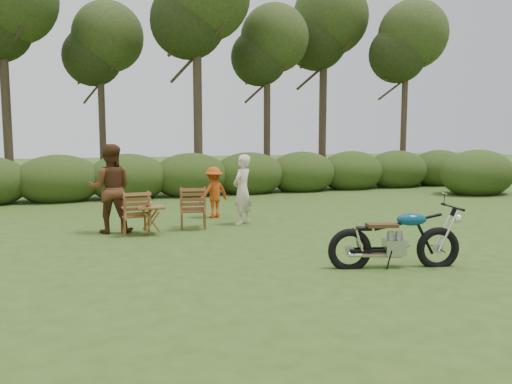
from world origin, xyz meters
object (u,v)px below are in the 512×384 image
object	(u,v)px
cup	(148,204)
adult_b	(112,232)
lawn_chair_right	(193,228)
lawn_chair_left	(135,233)
motorcycle	(394,267)
adult_a	(242,224)
child	(214,217)
side_table	(151,221)

from	to	relation	value
cup	adult_b	distance (m)	1.02
lawn_chair_right	cup	bearing A→B (deg)	33.37
lawn_chair_left	motorcycle	bearing A→B (deg)	127.20
adult_a	child	xyz separation A→B (m)	(-0.33, 1.10, 0.00)
cup	adult_b	bearing A→B (deg)	144.60
side_table	adult_b	distance (m)	0.92
motorcycle	cup	bearing A→B (deg)	144.46
lawn_chair_right	side_table	size ratio (longest dim) A/B	1.57
motorcycle	adult_a	xyz separation A→B (m)	(-0.91, 4.20, 0.00)
lawn_chair_right	child	xyz separation A→B (m)	(0.78, 1.15, 0.00)
lawn_chair_right	adult_b	world-z (taller)	adult_b
lawn_chair_right	cup	distance (m)	1.22
side_table	cup	xyz separation A→B (m)	(-0.05, 0.04, 0.33)
adult_a	lawn_chair_right	bearing A→B (deg)	-39.20
cup	adult_b	size ratio (longest dim) A/B	0.07
cup	child	bearing A→B (deg)	40.66
cup	adult_a	size ratio (longest dim) A/B	0.08
side_table	adult_a	size ratio (longest dim) A/B	0.37
child	lawn_chair_right	bearing A→B (deg)	36.25
adult_a	adult_b	xyz separation A→B (m)	(-2.77, 0.05, 0.00)
lawn_chair_right	side_table	xyz separation A→B (m)	(-0.94, -0.41, 0.28)
lawn_chair_right	side_table	bearing A→B (deg)	36.40
lawn_chair_left	adult_b	world-z (taller)	adult_b
adult_b	motorcycle	bearing A→B (deg)	140.87
motorcycle	lawn_chair_left	distance (m)	5.12
lawn_chair_right	cup	world-z (taller)	cup
side_table	child	world-z (taller)	child
motorcycle	lawn_chair_right	size ratio (longest dim) A/B	2.13
cup	child	xyz separation A→B (m)	(1.77, 1.52, -0.61)
motorcycle	child	distance (m)	5.44
side_table	adult_b	size ratio (longest dim) A/B	0.32
lawn_chair_right	adult_b	xyz separation A→B (m)	(-1.65, 0.10, 0.00)
lawn_chair_left	child	world-z (taller)	child
adult_a	adult_b	distance (m)	2.77
motorcycle	lawn_chair_left	xyz separation A→B (m)	(-3.24, 3.97, 0.00)
lawn_chair_right	side_table	world-z (taller)	side_table
motorcycle	cup	distance (m)	4.87
cup	side_table	bearing A→B (deg)	-40.60
lawn_chair_left	side_table	world-z (taller)	side_table
side_table	motorcycle	bearing A→B (deg)	-51.61
side_table	lawn_chair_right	bearing A→B (deg)	23.64
motorcycle	cup	xyz separation A→B (m)	(-3.01, 3.78, 0.61)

